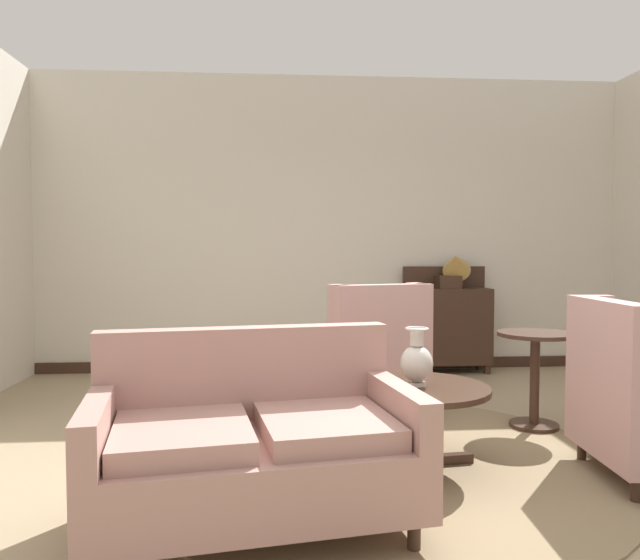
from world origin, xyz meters
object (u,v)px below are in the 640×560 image
Objects in this scene: porcelain_vase at (417,361)px; settee at (254,445)px; gramophone at (454,268)px; coffee_table at (418,401)px; sideboard at (447,324)px; side_table at (535,370)px; armchair_near_sideboard at (369,361)px.

porcelain_vase is 1.24m from settee.
gramophone is (1.07, 2.76, 0.49)m from porcelain_vase.
settee is (-0.98, -0.73, -0.02)m from coffee_table.
sideboard is at bearing 70.28° from porcelain_vase.
settee is 3.40× the size of gramophone.
sideboard is (-0.06, 2.10, 0.09)m from side_table.
armchair_near_sideboard reaches higher than porcelain_vase.
coffee_table is 1.13m from armchair_near_sideboard.
armchair_near_sideboard is 0.93× the size of sideboard.
armchair_near_sideboard is 1.49× the size of side_table.
armchair_near_sideboard is at bearing 95.88° from porcelain_vase.
settee reaches higher than coffee_table.
coffee_table is at bearing 7.63° from porcelain_vase.
coffee_table is at bearing -145.18° from side_table.
settee is 2.52m from side_table.
sideboard is at bearing 91.58° from side_table.
settee is at bearing -144.29° from side_table.
side_table is at bearing 34.82° from coffee_table.
side_table is (1.20, -0.38, -0.01)m from armchair_near_sideboard.
side_table is 1.51× the size of gramophone.
coffee_table is 0.75× the size of sideboard.
side_table is at bearing -89.64° from gramophone.
gramophone is (-0.01, 2.02, 0.71)m from side_table.
side_table is 2.11m from sideboard.
sideboard is 0.63m from gramophone.
side_table is 0.63× the size of sideboard.
side_table is at bearing 26.30° from settee.
armchair_near_sideboard is at bearing -123.43° from sideboard.
armchair_near_sideboard is (0.85, 1.85, 0.05)m from settee.
armchair_near_sideboard is 2.14m from gramophone.
settee is 1.41× the size of sideboard.
porcelain_vase is 0.33× the size of armchair_near_sideboard.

